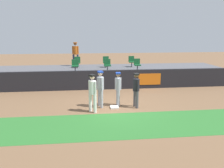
{
  "coord_description": "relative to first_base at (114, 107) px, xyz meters",
  "views": [
    {
      "loc": [
        -1.6,
        -11.26,
        3.73
      ],
      "look_at": [
        -0.18,
        0.94,
        1.0
      ],
      "focal_mm": 38.24,
      "sensor_mm": 36.0,
      "label": 1
    }
  ],
  "objects": [
    {
      "name": "seat_front_right",
      "position": [
        2.33,
        5.43,
        1.4
      ],
      "size": [
        0.44,
        0.44,
        0.84
      ],
      "color": "#4C4C51",
      "rests_on": "bleacher_platform"
    },
    {
      "name": "player_fielder_home",
      "position": [
        -1.09,
        -0.44,
        0.99
      ],
      "size": [
        0.48,
        0.58,
        1.79
      ],
      "rotation": [
        0.0,
        0.0,
        -0.88
      ],
      "color": "white",
      "rests_on": "ground_plane"
    },
    {
      "name": "first_base",
      "position": [
        0.0,
        0.0,
        0.0
      ],
      "size": [
        0.4,
        0.4,
        0.08
      ],
      "primitive_type": "cube",
      "color": "white",
      "rests_on": "ground_plane"
    },
    {
      "name": "seat_front_center",
      "position": [
        0.18,
        5.43,
        1.4
      ],
      "size": [
        0.47,
        0.44,
        0.84
      ],
      "color": "#4C4C51",
      "rests_on": "bleacher_platform"
    },
    {
      "name": "seat_back_right",
      "position": [
        2.28,
        7.23,
        1.4
      ],
      "size": [
        0.44,
        0.44,
        0.84
      ],
      "color": "#4C4C51",
      "rests_on": "bleacher_platform"
    },
    {
      "name": "grass_foreground_strip",
      "position": [
        0.18,
        -2.19,
        -0.04
      ],
      "size": [
        18.0,
        2.8,
        0.01
      ],
      "primitive_type": "cube",
      "color": "#2D722D",
      "rests_on": "ground_plane"
    },
    {
      "name": "seat_back_center",
      "position": [
        0.25,
        7.23,
        1.4
      ],
      "size": [
        0.46,
        0.44,
        0.84
      ],
      "color": "#4C4C51",
      "rests_on": "bleacher_platform"
    },
    {
      "name": "field_wall",
      "position": [
        0.2,
        3.99,
        0.59
      ],
      "size": [
        18.0,
        0.26,
        1.25
      ],
      "color": "black",
      "rests_on": "ground_plane"
    },
    {
      "name": "spectator_hooded",
      "position": [
        -2.12,
        8.22,
        2.03
      ],
      "size": [
        0.52,
        0.42,
        1.9
      ],
      "rotation": [
        0.0,
        0.0,
        2.96
      ],
      "color": "#33384C",
      "rests_on": "bleacher_platform"
    },
    {
      "name": "player_umpire",
      "position": [
        1.08,
        0.01,
        0.96
      ],
      "size": [
        0.38,
        0.48,
        1.72
      ],
      "rotation": [
        0.0,
        0.0,
        -1.41
      ],
      "color": "#4C4C51",
      "rests_on": "ground_plane"
    },
    {
      "name": "seat_back_left",
      "position": [
        -1.96,
        7.23,
        1.4
      ],
      "size": [
        0.45,
        0.44,
        0.84
      ],
      "color": "#4C4C51",
      "rests_on": "bleacher_platform"
    },
    {
      "name": "seat_front_left",
      "position": [
        -2.07,
        5.43,
        1.4
      ],
      "size": [
        0.48,
        0.44,
        0.84
      ],
      "color": "#4C4C51",
      "rests_on": "bleacher_platform"
    },
    {
      "name": "ground_plane",
      "position": [
        0.18,
        0.06,
        -0.04
      ],
      "size": [
        60.0,
        60.0,
        0.0
      ],
      "primitive_type": "plane",
      "color": "brown"
    },
    {
      "name": "player_runner_visitor",
      "position": [
        -0.66,
        0.27,
        1.02
      ],
      "size": [
        0.42,
        0.5,
        1.83
      ],
      "rotation": [
        0.0,
        0.0,
        -1.32
      ],
      "color": "#9EA3AD",
      "rests_on": "ground_plane"
    },
    {
      "name": "player_coach_visitor",
      "position": [
        0.24,
        0.38,
        0.96
      ],
      "size": [
        0.33,
        0.48,
        1.72
      ],
      "rotation": [
        0.0,
        0.0,
        -1.59
      ],
      "color": "#9EA3AD",
      "rests_on": "ground_plane"
    },
    {
      "name": "bleacher_platform",
      "position": [
        0.18,
        6.56,
        0.44
      ],
      "size": [
        18.0,
        4.8,
        0.97
      ],
      "primitive_type": "cube",
      "color": "#59595E",
      "rests_on": "ground_plane"
    }
  ]
}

